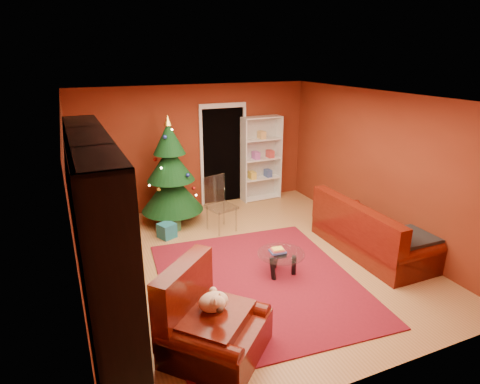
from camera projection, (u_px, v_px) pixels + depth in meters
name	position (u px, v px, depth m)	size (l,w,h in m)	color
floor	(250.00, 262.00, 6.54)	(5.00, 5.50, 0.05)	#A47240
ceiling	(251.00, 96.00, 5.67)	(5.00, 5.50, 0.05)	silver
wall_back	(196.00, 147.00, 8.51)	(5.00, 0.05, 2.60)	maroon
wall_left	(72.00, 208.00, 5.16)	(0.05, 5.50, 2.60)	maroon
wall_right	(381.00, 167.00, 7.04)	(0.05, 5.50, 2.60)	maroon
doorway	(223.00, 156.00, 8.78)	(1.06, 0.60, 2.16)	black
rug	(258.00, 281.00, 5.91)	(2.76, 3.22, 0.02)	maroon
media_unit	(99.00, 235.00, 4.68)	(0.47, 3.08, 2.36)	black
christmas_tree	(171.00, 172.00, 7.68)	(1.20, 1.20, 2.14)	black
gift_box_teal	(167.00, 231.00, 7.29)	(0.27, 0.27, 0.27)	#186A7D
gift_box_green	(172.00, 225.00, 7.58)	(0.24, 0.24, 0.24)	#235633
gift_box_red	(163.00, 208.00, 8.44)	(0.22, 0.22, 0.22)	#AB2913
white_bookshelf	(261.00, 159.00, 8.99)	(0.90, 0.32, 1.94)	white
armchair	(216.00, 321.00, 4.37)	(1.08, 1.08, 0.84)	#480E06
dog	(214.00, 302.00, 4.37)	(0.40, 0.30, 0.27)	beige
sofa	(373.00, 226.00, 6.68)	(2.14, 0.96, 0.92)	#480E06
coffee_table	(281.00, 264.00, 6.05)	(0.71, 0.71, 0.45)	gray
acrylic_chair	(221.00, 207.00, 7.49)	(0.48, 0.52, 0.93)	#66605B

